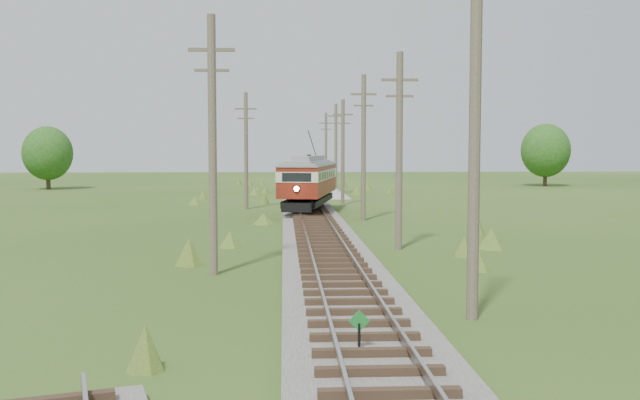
{
  "coord_description": "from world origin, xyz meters",
  "views": [
    {
      "loc": [
        -1.75,
        -12.89,
        4.36
      ],
      "look_at": [
        0.0,
        21.13,
        1.97
      ],
      "focal_mm": 40.0,
      "sensor_mm": 36.0,
      "label": 1
    }
  ],
  "objects": [
    {
      "name": "ground",
      "position": [
        0.0,
        0.0,
        0.0
      ],
      "size": [
        260.0,
        260.0,
        0.0
      ],
      "primitive_type": "plane",
      "color": "#2B4715",
      "rests_on": "ground"
    },
    {
      "name": "utility_pole_l_b",
      "position": [
        -4.5,
        40.0,
        4.42
      ],
      "size": [
        1.6,
        0.3,
        8.6
      ],
      "color": "brown",
      "rests_on": "ground"
    },
    {
      "name": "railbed_main",
      "position": [
        0.0,
        34.0,
        0.19
      ],
      "size": [
        3.6,
        96.0,
        0.57
      ],
      "color": "#605B54",
      "rests_on": "ground"
    },
    {
      "name": "gravel_pile",
      "position": [
        2.78,
        51.58,
        0.57
      ],
      "size": [
        3.33,
        3.53,
        1.21
      ],
      "color": "gray",
      "rests_on": "ground"
    },
    {
      "name": "utility_pole_r_2",
      "position": [
        3.3,
        18.0,
        4.42
      ],
      "size": [
        1.6,
        0.3,
        8.6
      ],
      "color": "brown",
      "rests_on": "ground"
    },
    {
      "name": "utility_pole_r_3",
      "position": [
        3.2,
        31.0,
        4.63
      ],
      "size": [
        1.6,
        0.3,
        9.0
      ],
      "color": "brown",
      "rests_on": "ground"
    },
    {
      "name": "tree_mid_a",
      "position": [
        -28.0,
        68.0,
        4.02
      ],
      "size": [
        5.46,
        5.46,
        7.03
      ],
      "color": "#38281C",
      "rests_on": "ground"
    },
    {
      "name": "gondola",
      "position": [
        0.0,
        61.39,
        1.9
      ],
      "size": [
        3.14,
        7.64,
        2.47
      ],
      "rotation": [
        0.0,
        0.0,
        0.1
      ],
      "color": "black",
      "rests_on": "ground"
    },
    {
      "name": "tree_mid_b",
      "position": [
        30.0,
        72.0,
        4.33
      ],
      "size": [
        5.88,
        5.88,
        7.57
      ],
      "color": "#38281C",
      "rests_on": "ground"
    },
    {
      "name": "utility_pole_r_5",
      "position": [
        3.4,
        57.0,
        4.58
      ],
      "size": [
        1.6,
        0.3,
        8.9
      ],
      "color": "brown",
      "rests_on": "ground"
    },
    {
      "name": "utility_pole_r_4",
      "position": [
        3.0,
        44.0,
        4.32
      ],
      "size": [
        1.6,
        0.3,
        8.4
      ],
      "color": "brown",
      "rests_on": "ground"
    },
    {
      "name": "utility_pole_r_1",
      "position": [
        3.1,
        5.0,
        4.4
      ],
      "size": [
        0.3,
        0.3,
        8.8
      ],
      "color": "brown",
      "rests_on": "ground"
    },
    {
      "name": "switch_marker",
      "position": [
        -0.2,
        1.5,
        0.63
      ],
      "size": [
        0.45,
        0.06,
        1.08
      ],
      "color": "black",
      "rests_on": "ground"
    },
    {
      "name": "utility_pole_l_a",
      "position": [
        -4.2,
        12.0,
        4.63
      ],
      "size": [
        1.6,
        0.3,
        9.0
      ],
      "color": "brown",
      "rests_on": "ground"
    },
    {
      "name": "streetcar",
      "position": [
        -0.0,
        35.69,
        2.45
      ],
      "size": [
        4.5,
        11.41,
        5.16
      ],
      "rotation": [
        0.0,
        0.0,
        -0.17
      ],
      "color": "black",
      "rests_on": "ground"
    },
    {
      "name": "utility_pole_r_6",
      "position": [
        3.2,
        70.0,
        4.47
      ],
      "size": [
        1.6,
        0.3,
        8.7
      ],
      "color": "brown",
      "rests_on": "ground"
    }
  ]
}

